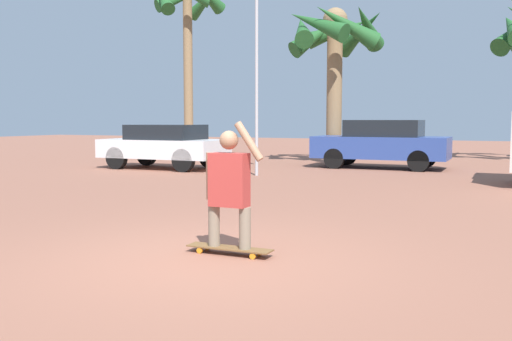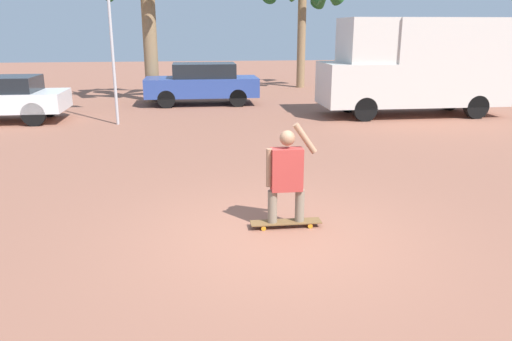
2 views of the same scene
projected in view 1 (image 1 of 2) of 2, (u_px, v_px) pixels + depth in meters
ground_plane at (204, 260)px, 6.56m from camera, size 80.00×80.00×0.00m
skateboard at (229, 248)px, 6.81m from camera, size 1.07×0.23×0.09m
person_skateboarder at (229, 183)px, 6.74m from camera, size 0.75×0.22×1.50m
parked_car_blue at (381, 143)px, 18.71m from camera, size 4.33×1.75×1.59m
parked_car_white at (164, 145)px, 18.63m from camera, size 4.07×1.88×1.44m
palm_tree_center_background at (335, 39)px, 20.38m from camera, size 3.75×3.83×5.66m
palm_tree_far_left at (188, 14)px, 24.25m from camera, size 3.29×3.33×7.60m
flagpole at (261, 32)px, 15.94m from camera, size 1.18×0.12×6.84m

